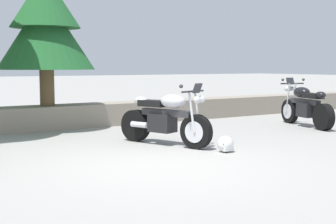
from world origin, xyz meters
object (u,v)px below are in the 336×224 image
rider_helmet (226,144)px  pine_tree_mid_left (45,24)px  motorcycle_silver_centre (165,119)px  motorcycle_black_far_right (305,107)px

rider_helmet → pine_tree_mid_left: size_ratio=0.09×
motorcycle_silver_centre → rider_helmet: size_ratio=7.11×
motorcycle_black_far_right → pine_tree_mid_left: 6.51m
motorcycle_silver_centre → pine_tree_mid_left: bearing=108.8°
motorcycle_black_far_right → rider_helmet: motorcycle_black_far_right is taller
motorcycle_silver_centre → pine_tree_mid_left: 4.06m
motorcycle_silver_centre → motorcycle_black_far_right: same height
motorcycle_black_far_right → pine_tree_mid_left: pine_tree_mid_left is taller
motorcycle_silver_centre → rider_helmet: (0.48, -1.18, -0.35)m
motorcycle_silver_centre → rider_helmet: 1.32m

